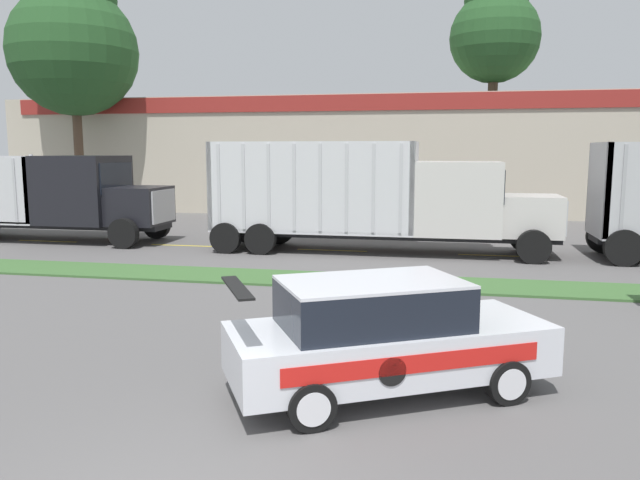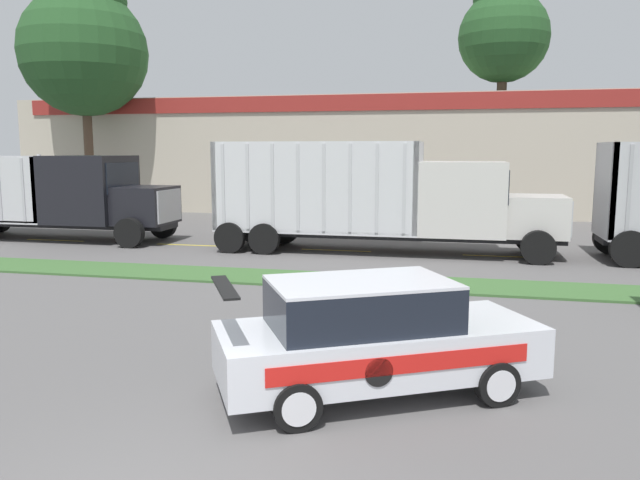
% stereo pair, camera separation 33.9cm
% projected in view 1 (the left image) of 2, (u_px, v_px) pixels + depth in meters
% --- Properties ---
extents(grass_verge, '(120.00, 1.86, 0.06)m').
position_uv_depth(grass_verge, '(350.00, 281.00, 16.09)').
color(grass_verge, '#3D6633').
rests_on(grass_verge, ground_plane).
extents(centre_line_2, '(2.40, 0.14, 0.01)m').
position_uv_depth(centre_line_2, '(48.00, 241.00, 23.27)').
color(centre_line_2, yellow).
rests_on(centre_line_2, ground_plane).
extents(centre_line_3, '(2.40, 0.14, 0.01)m').
position_uv_depth(centre_line_3, '(183.00, 245.00, 22.21)').
color(centre_line_3, yellow).
rests_on(centre_line_3, ground_plane).
extents(centre_line_4, '(2.40, 0.14, 0.01)m').
position_uv_depth(centre_line_4, '(332.00, 250.00, 21.15)').
color(centre_line_4, yellow).
rests_on(centre_line_4, ground_plane).
extents(centre_line_5, '(2.40, 0.14, 0.01)m').
position_uv_depth(centre_line_5, '(496.00, 256.00, 20.09)').
color(centre_line_5, yellow).
rests_on(centre_line_5, ground_plane).
extents(dump_truck_mid, '(11.28, 2.70, 3.65)m').
position_uv_depth(dump_truck_mid, '(411.00, 204.00, 20.35)').
color(dump_truck_mid, black).
rests_on(dump_truck_mid, ground_plane).
extents(dump_truck_trail, '(11.40, 2.83, 3.22)m').
position_uv_depth(dump_truck_trail, '(50.00, 198.00, 23.25)').
color(dump_truck_trail, black).
rests_on(dump_truck_trail, ground_plane).
extents(rally_car, '(4.70, 3.63, 1.66)m').
position_uv_depth(rally_car, '(384.00, 336.00, 8.61)').
color(rally_car, silver).
rests_on(rally_car, ground_plane).
extents(store_building_backdrop, '(41.64, 12.10, 6.17)m').
position_uv_depth(store_building_backdrop, '(385.00, 155.00, 37.11)').
color(store_building_backdrop, '#BCB29E').
rests_on(store_building_backdrop, ground_plane).
extents(tree_behind_left, '(6.55, 6.55, 13.30)m').
position_uv_depth(tree_behind_left, '(73.00, 39.00, 31.97)').
color(tree_behind_left, brown).
rests_on(tree_behind_left, ground_plane).
extents(tree_behind_centre, '(4.38, 4.38, 12.13)m').
position_uv_depth(tree_behind_centre, '(495.00, 30.00, 30.51)').
color(tree_behind_centre, brown).
rests_on(tree_behind_centre, ground_plane).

